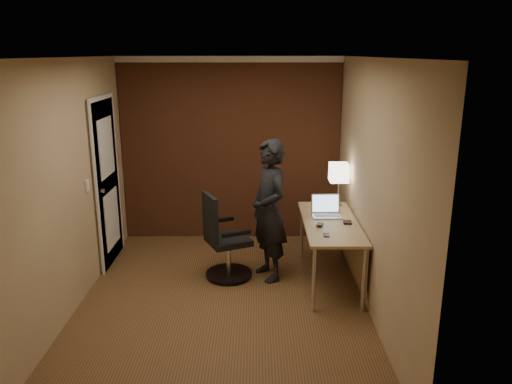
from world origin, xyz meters
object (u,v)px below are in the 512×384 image
at_px(desk_lamp, 339,173).
at_px(laptop, 326,210).
at_px(mouse, 320,225).
at_px(desk, 336,232).
at_px(wallet, 347,222).
at_px(office_chair, 223,242).
at_px(phone, 326,235).
at_px(person, 269,211).

bearing_deg(desk_lamp, laptop, -118.77).
bearing_deg(mouse, desk_lamp, 86.27).
bearing_deg(desk, desk_lamp, 80.76).
distance_m(laptop, wallet, 0.36).
relative_size(desk_lamp, office_chair, 0.53).
height_order(phone, person, person).
relative_size(wallet, office_chair, 0.11).
xyz_separation_m(laptop, office_chair, (-1.19, -0.13, -0.35)).
bearing_deg(laptop, desk, -67.25).
bearing_deg(wallet, laptop, 124.26).
distance_m(phone, office_chair, 1.26).
distance_m(mouse, phone, 0.28).
height_order(desk_lamp, mouse, desk_lamp).
height_order(wallet, office_chair, office_chair).
relative_size(mouse, wallet, 0.91).
height_order(desk_lamp, wallet, desk_lamp).
distance_m(phone, person, 0.81).
relative_size(desk, desk_lamp, 2.80).
distance_m(mouse, person, 0.62).
relative_size(desk, mouse, 15.00).
bearing_deg(desk, person, 170.73).
relative_size(desk_lamp, wallet, 4.86).
xyz_separation_m(desk_lamp, laptop, (-0.19, -0.34, -0.35)).
bearing_deg(desk, laptop, 112.75).
relative_size(desk, office_chair, 1.50).
xyz_separation_m(mouse, phone, (0.04, -0.28, -0.01)).
relative_size(desk, person, 0.92).
xyz_separation_m(wallet, person, (-0.86, 0.19, 0.07)).
distance_m(laptop, mouse, 0.42).
xyz_separation_m(laptop, mouse, (-0.12, -0.40, -0.05)).
bearing_deg(laptop, office_chair, -173.80).
relative_size(phone, office_chair, 0.11).
height_order(office_chair, person, person).
bearing_deg(wallet, mouse, -161.64).
height_order(desk, person, person).
height_order(desk_lamp, person, person).
bearing_deg(laptop, desk_lamp, 61.23).
height_order(desk_lamp, laptop, desk_lamp).
bearing_deg(laptop, phone, -97.23).
relative_size(desk_lamp, laptop, 1.59).
xyz_separation_m(desk_lamp, wallet, (0.01, -0.63, -0.41)).
bearing_deg(mouse, phone, -63.71).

